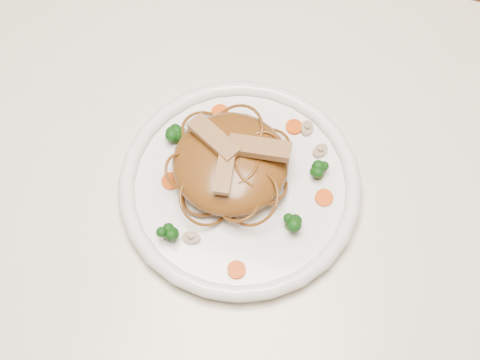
# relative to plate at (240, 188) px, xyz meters

# --- Properties ---
(ground) EXTENTS (4.00, 4.00, 0.00)m
(ground) POSITION_rel_plate_xyz_m (-0.02, -0.01, -0.76)
(ground) COLOR brown
(ground) RESTS_ON ground
(table) EXTENTS (1.20, 0.80, 0.75)m
(table) POSITION_rel_plate_xyz_m (-0.02, -0.01, -0.11)
(table) COLOR beige
(table) RESTS_ON ground
(plate) EXTENTS (0.37, 0.37, 0.02)m
(plate) POSITION_rel_plate_xyz_m (0.00, 0.00, 0.00)
(plate) COLOR white
(plate) RESTS_ON table
(noodle_mound) EXTENTS (0.16, 0.16, 0.05)m
(noodle_mound) POSITION_rel_plate_xyz_m (-0.02, 0.01, 0.03)
(noodle_mound) COLOR brown
(noodle_mound) RESTS_ON plate
(chicken_a) EXTENTS (0.08, 0.03, 0.01)m
(chicken_a) POSITION_rel_plate_xyz_m (0.02, 0.03, 0.06)
(chicken_a) COLOR #AB7B51
(chicken_a) RESTS_ON noodle_mound
(chicken_b) EXTENTS (0.07, 0.06, 0.01)m
(chicken_b) POSITION_rel_plate_xyz_m (-0.04, 0.02, 0.06)
(chicken_b) COLOR #AB7B51
(chicken_b) RESTS_ON noodle_mound
(chicken_c) EXTENTS (0.03, 0.06, 0.01)m
(chicken_c) POSITION_rel_plate_xyz_m (-0.02, -0.01, 0.06)
(chicken_c) COLOR #AB7B51
(chicken_c) RESTS_ON noodle_mound
(broccoli_0) EXTENTS (0.03, 0.03, 0.03)m
(broccoli_0) POSITION_rel_plate_xyz_m (0.09, 0.04, 0.02)
(broccoli_0) COLOR #11460E
(broccoli_0) RESTS_ON plate
(broccoli_1) EXTENTS (0.03, 0.03, 0.03)m
(broccoli_1) POSITION_rel_plate_xyz_m (-0.10, 0.04, 0.02)
(broccoli_1) COLOR #11460E
(broccoli_1) RESTS_ON plate
(broccoli_2) EXTENTS (0.03, 0.03, 0.03)m
(broccoli_2) POSITION_rel_plate_xyz_m (-0.06, -0.09, 0.02)
(broccoli_2) COLOR #11460E
(broccoli_2) RESTS_ON plate
(broccoli_3) EXTENTS (0.03, 0.03, 0.03)m
(broccoli_3) POSITION_rel_plate_xyz_m (0.07, -0.04, 0.02)
(broccoli_3) COLOR #11460E
(broccoli_3) RESTS_ON plate
(carrot_0) EXTENTS (0.03, 0.03, 0.00)m
(carrot_0) POSITION_rel_plate_xyz_m (0.04, 0.10, 0.01)
(carrot_0) COLOR #E75B08
(carrot_0) RESTS_ON plate
(carrot_1) EXTENTS (0.02, 0.02, 0.00)m
(carrot_1) POSITION_rel_plate_xyz_m (-0.08, -0.02, 0.01)
(carrot_1) COLOR #E75B08
(carrot_1) RESTS_ON plate
(carrot_2) EXTENTS (0.03, 0.03, 0.00)m
(carrot_2) POSITION_rel_plate_xyz_m (0.10, 0.01, 0.01)
(carrot_2) COLOR #E75B08
(carrot_2) RESTS_ON plate
(carrot_3) EXTENTS (0.03, 0.03, 0.00)m
(carrot_3) POSITION_rel_plate_xyz_m (-0.05, 0.09, 0.01)
(carrot_3) COLOR #E75B08
(carrot_3) RESTS_ON plate
(carrot_4) EXTENTS (0.03, 0.03, 0.00)m
(carrot_4) POSITION_rel_plate_xyz_m (0.03, -0.11, 0.01)
(carrot_4) COLOR #E75B08
(carrot_4) RESTS_ON plate
(mushroom_0) EXTENTS (0.02, 0.02, 0.01)m
(mushroom_0) POSITION_rel_plate_xyz_m (-0.04, -0.08, 0.01)
(mushroom_0) COLOR tan
(mushroom_0) RESTS_ON plate
(mushroom_1) EXTENTS (0.03, 0.03, 0.01)m
(mushroom_1) POSITION_rel_plate_xyz_m (0.08, 0.07, 0.01)
(mushroom_1) COLOR tan
(mushroom_1) RESTS_ON plate
(mushroom_2) EXTENTS (0.04, 0.04, 0.01)m
(mushroom_2) POSITION_rel_plate_xyz_m (-0.08, 0.04, 0.01)
(mushroom_2) COLOR tan
(mushroom_2) RESTS_ON plate
(mushroom_3) EXTENTS (0.02, 0.02, 0.01)m
(mushroom_3) POSITION_rel_plate_xyz_m (0.06, 0.10, 0.01)
(mushroom_3) COLOR tan
(mushroom_3) RESTS_ON plate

